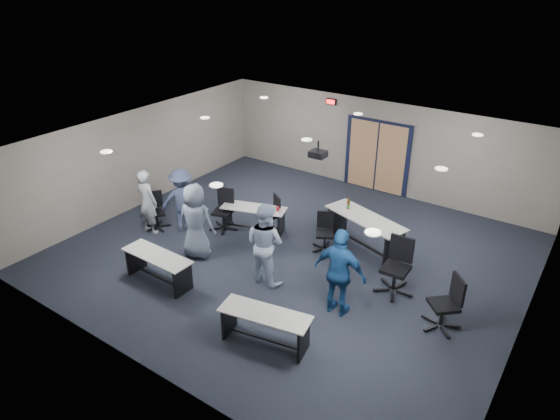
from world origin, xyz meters
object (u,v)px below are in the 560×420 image
Objects in this scene: table_back_left at (254,215)px; person_plaid at (196,221)px; person_gray at (147,202)px; table_front_left at (158,264)px; chair_back_b at (270,214)px; chair_loose_right at (444,303)px; chair_back_c at (325,232)px; person_back at (182,200)px; chair_loose_left at (156,211)px; chair_back_a at (223,210)px; person_lightblue at (265,243)px; person_navy at (340,273)px; table_back_right at (364,227)px; chair_back_d at (396,267)px; table_front_right at (265,323)px.

person_plaid is (-0.36, -1.69, 0.45)m from table_back_left.
table_front_left is at bearing 142.36° from person_gray.
chair_loose_right is (4.85, -1.25, 0.08)m from chair_back_b.
chair_back_c is 3.68m from person_back.
table_back_left is 2.51m from chair_loose_left.
person_gray is at bearing 172.68° from chair_back_c.
chair_loose_right is 6.71m from person_back.
person_gray is (-0.00, -0.25, 0.37)m from chair_loose_left.
chair_back_b is 1.00× the size of chair_back_c.
table_back_left is at bearing -106.19° from chair_back_b.
table_back_left is 1.61× the size of chair_back_a.
person_lightblue reaches higher than person_plaid.
table_back_right is at bearing -75.41° from person_navy.
chair_loose_right is 3.69m from person_lightblue.
chair_back_d is 1.44m from person_navy.
chair_loose_right is (2.48, -1.77, -0.04)m from table_back_right.
table_back_right is 2.59m from person_navy.
table_front_left is 0.97× the size of table_back_left.
person_navy reaches higher than chair_back_a.
chair_loose_right is at bearing -49.60° from chair_loose_left.
person_back is at bearing -166.81° from table_back_left.
person_gray is at bearing -161.95° from table_back_left.
table_front_right is 5.15m from person_gray.
chair_back_d is at bearing -44.06° from chair_loose_left.
chair_back_b is 0.57× the size of person_back.
chair_back_a is 2.71m from chair_back_c.
table_front_left is 4.78m from table_back_right.
table_back_right is 3.57m from chair_back_a.
table_front_right is 2.06m from person_lightblue.
chair_back_d reaches higher than table_front_right.
chair_back_c is at bearing 161.27° from person_back.
chair_loose_right is (1.18, -0.55, -0.05)m from chair_back_d.
chair_loose_left is (-1.44, -0.93, -0.06)m from chair_back_a.
table_back_left is 0.81m from chair_back_a.
person_gray is (-1.84, 1.41, 0.39)m from table_front_left.
table_front_right is at bearing -90.85° from chair_loose_right.
chair_loose_right reaches higher than chair_loose_left.
person_back reaches higher than chair_loose_left.
person_plaid is (-0.06, 1.27, 0.44)m from table_front_left.
person_gray reaches higher than table_front_left.
person_lightblue is at bearing 178.92° from person_gray.
person_lightblue reaches higher than chair_back_b.
chair_back_d is at bearing 31.65° from table_front_left.
chair_loose_right is (7.30, 0.31, 0.07)m from chair_loose_left.
table_front_right is 3.06m from chair_back_d.
table_back_left is 1.94m from chair_back_c.
chair_back_d reaches higher than table_back_right.
chair_loose_left is at bearing -4.98° from person_back.
person_navy reaches higher than table_front_right.
chair_loose_left is (-4.85, 1.93, 0.02)m from table_front_right.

